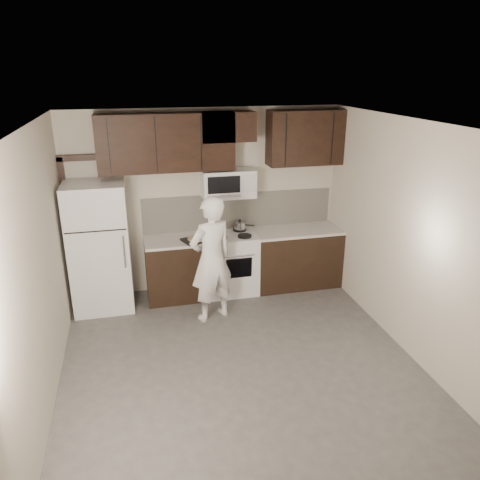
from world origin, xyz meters
name	(u,v)px	position (x,y,z in m)	size (l,w,h in m)	color
floor	(242,367)	(0.00, 0.00, 0.00)	(4.50, 4.50, 0.00)	#4B4846
back_wall	(206,201)	(0.00, 2.25, 1.35)	(4.00, 4.00, 0.00)	beige
ceiling	(242,126)	(0.00, 0.00, 2.70)	(4.50, 4.50, 0.00)	white
counter_run	(250,261)	(0.60, 1.94, 0.46)	(2.95, 0.64, 0.91)	black
stove	(231,263)	(0.30, 1.94, 0.46)	(0.76, 0.66, 0.94)	silver
backsplash	(239,210)	(0.50, 2.24, 1.18)	(2.90, 0.02, 0.54)	beige
upper_cabinets	(221,139)	(0.21, 2.08, 2.28)	(3.48, 0.35, 0.78)	black
microwave	(228,183)	(0.30, 2.06, 1.65)	(0.76, 0.42, 0.40)	silver
refrigerator	(100,247)	(-1.55, 1.89, 0.90)	(0.80, 0.76, 1.80)	silver
door_trim	(70,218)	(-1.92, 2.21, 1.25)	(0.50, 0.08, 2.12)	black
saucepan	(240,226)	(0.48, 2.09, 0.98)	(0.30, 0.18, 0.17)	silver
baking_tray	(197,240)	(-0.21, 1.81, 0.92)	(0.40, 0.30, 0.02)	black
pizza	(197,238)	(-0.21, 1.81, 0.94)	(0.27, 0.27, 0.02)	tan
person	(211,259)	(-0.12, 1.20, 0.86)	(0.62, 0.41, 1.71)	white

